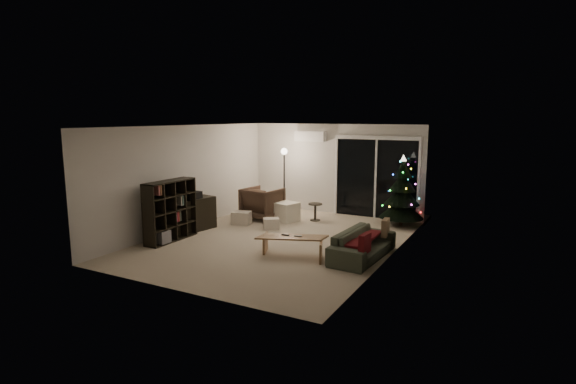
# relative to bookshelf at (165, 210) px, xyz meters

# --- Properties ---
(room) EXTENTS (6.50, 7.51, 2.60)m
(room) POSITION_rel_bookshelf_xyz_m (2.71, 2.57, 0.35)
(room) COLOR beige
(room) RESTS_ON ground
(bookshelf) EXTENTS (0.80, 1.36, 1.33)m
(bookshelf) POSITION_rel_bookshelf_xyz_m (0.00, 0.00, 0.00)
(bookshelf) COLOR black
(bookshelf) RESTS_ON floor
(media_cabinet) EXTENTS (0.68, 1.31, 0.78)m
(media_cabinet) POSITION_rel_bookshelf_xyz_m (0.00, 0.84, -0.28)
(media_cabinet) COLOR black
(media_cabinet) RESTS_ON floor
(stereo) EXTENTS (0.39, 0.47, 0.17)m
(stereo) POSITION_rel_bookshelf_xyz_m (0.00, 0.84, 0.20)
(stereo) COLOR black
(stereo) RESTS_ON media_cabinet
(armchair) EXTENTS (0.99, 1.01, 0.84)m
(armchair) POSITION_rel_bookshelf_xyz_m (0.84, 2.76, -0.24)
(armchair) COLOR #453828
(armchair) RESTS_ON floor
(ottoman) EXTENTS (0.66, 0.66, 0.48)m
(ottoman) POSITION_rel_bookshelf_xyz_m (1.51, 2.85, -0.42)
(ottoman) COLOR #F2E7C6
(ottoman) RESTS_ON floor
(cardboard_box_a) EXTENTS (0.53, 0.46, 0.32)m
(cardboard_box_a) POSITION_rel_bookshelf_xyz_m (0.69, 1.97, -0.50)
(cardboard_box_a) COLOR beige
(cardboard_box_a) RESTS_ON floor
(cardboard_box_b) EXTENTS (0.47, 0.45, 0.26)m
(cardboard_box_b) POSITION_rel_bookshelf_xyz_m (1.60, 1.91, -0.53)
(cardboard_box_b) COLOR beige
(cardboard_box_b) RESTS_ON floor
(side_table) EXTENTS (0.43, 0.43, 0.46)m
(side_table) POSITION_rel_bookshelf_xyz_m (2.17, 3.23, -0.44)
(side_table) COLOR black
(side_table) RESTS_ON floor
(floor_lamp) EXTENTS (0.29, 0.29, 1.79)m
(floor_lamp) POSITION_rel_bookshelf_xyz_m (1.09, 3.51, 0.23)
(floor_lamp) COLOR black
(floor_lamp) RESTS_ON floor
(sofa) EXTENTS (0.82, 1.87, 0.54)m
(sofa) POSITION_rel_bookshelf_xyz_m (4.30, 0.79, -0.40)
(sofa) COLOR #4E5645
(sofa) RESTS_ON floor
(sofa_throw) EXTENTS (0.57, 1.32, 0.04)m
(sofa_throw) POSITION_rel_bookshelf_xyz_m (4.20, 0.79, -0.28)
(sofa_throw) COLOR #5B0B0E
(sofa_throw) RESTS_ON sofa
(cushion_a) EXTENTS (0.14, 0.36, 0.35)m
(cushion_a) POSITION_rel_bookshelf_xyz_m (4.55, 1.44, -0.18)
(cushion_a) COLOR brown
(cushion_a) RESTS_ON sofa
(cushion_b) EXTENTS (0.13, 0.36, 0.35)m
(cushion_b) POSITION_rel_bookshelf_xyz_m (4.55, 0.14, -0.18)
(cushion_b) COLOR #5B0B0E
(cushion_b) RESTS_ON sofa
(coffee_table) EXTENTS (1.35, 0.89, 0.41)m
(coffee_table) POSITION_rel_bookshelf_xyz_m (3.06, 0.22, -0.46)
(coffee_table) COLOR #A16941
(coffee_table) RESTS_ON floor
(remote_a) EXTENTS (0.16, 0.05, 0.02)m
(remote_a) POSITION_rel_bookshelf_xyz_m (2.91, 0.22, -0.25)
(remote_a) COLOR black
(remote_a) RESTS_ON coffee_table
(remote_b) EXTENTS (0.15, 0.09, 0.02)m
(remote_b) POSITION_rel_bookshelf_xyz_m (3.16, 0.27, -0.25)
(remote_b) COLOR slate
(remote_b) RESTS_ON coffee_table
(christmas_tree) EXTENTS (1.38, 1.38, 1.77)m
(christmas_tree) POSITION_rel_bookshelf_xyz_m (4.30, 3.74, 0.22)
(christmas_tree) COLOR black
(christmas_tree) RESTS_ON floor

